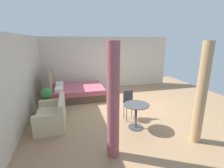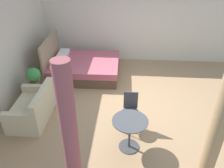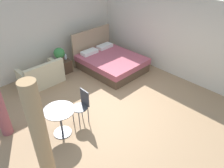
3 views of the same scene
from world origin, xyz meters
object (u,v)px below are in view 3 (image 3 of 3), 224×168
at_px(nightstand, 64,66).
at_px(balcony_table, 60,117).
at_px(couch, 42,76).
at_px(bed, 110,62).
at_px(cafe_chair_near_window, 82,104).
at_px(vase, 65,57).
at_px(potted_plant, 59,54).

distance_m(nightstand, balcony_table, 3.12).
bearing_deg(nightstand, couch, -169.35).
xyz_separation_m(bed, couch, (-2.34, 0.80, -0.00)).
bearing_deg(cafe_chair_near_window, vase, 64.97).
relative_size(vase, cafe_chair_near_window, 0.18).
distance_m(bed, potted_plant, 1.84).
bearing_deg(couch, bed, -18.91).
distance_m(bed, couch, 2.47).
bearing_deg(vase, potted_plant, 178.88).
xyz_separation_m(nightstand, vase, (0.12, 0.04, 0.31)).
height_order(potted_plant, balcony_table, potted_plant).
height_order(potted_plant, vase, potted_plant).
relative_size(couch, potted_plant, 2.71).
bearing_deg(nightstand, potted_plant, 154.87).
xyz_separation_m(bed, potted_plant, (-1.46, 1.03, 0.44)).
bearing_deg(balcony_table, potted_plant, 57.61).
distance_m(bed, nightstand, 1.68).
height_order(vase, cafe_chair_near_window, cafe_chair_near_window).
bearing_deg(cafe_chair_near_window, couch, 87.09).
relative_size(nightstand, vase, 2.70).
distance_m(couch, cafe_chair_near_window, 2.41).
bearing_deg(bed, potted_plant, 144.73).
height_order(nightstand, potted_plant, potted_plant).
bearing_deg(cafe_chair_near_window, balcony_table, 179.39).
bearing_deg(couch, vase, 11.66).
xyz_separation_m(balcony_table, cafe_chair_near_window, (0.66, -0.01, 0.05)).
xyz_separation_m(nightstand, cafe_chair_near_window, (-1.10, -2.57, 0.34)).
height_order(couch, nightstand, couch).
distance_m(bed, vase, 1.63).
xyz_separation_m(bed, nightstand, (-1.36, 0.99, -0.06)).
distance_m(potted_plant, cafe_chair_near_window, 2.81).
relative_size(vase, balcony_table, 0.23).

